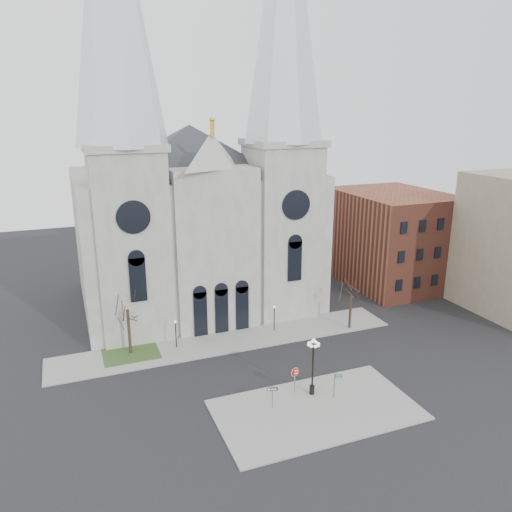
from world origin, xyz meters
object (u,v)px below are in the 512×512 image
object	(u,v)px
one_way_sign	(272,393)
globe_lamp	(313,360)
street_name_sign	(335,383)
stop_sign	(295,375)

from	to	relation	value
one_way_sign	globe_lamp	bearing A→B (deg)	25.87
globe_lamp	street_name_sign	bearing A→B (deg)	-36.21
stop_sign	one_way_sign	world-z (taller)	stop_sign
one_way_sign	street_name_sign	size ratio (longest dim) A/B	0.88
stop_sign	globe_lamp	xyz separation A→B (m)	(1.40, -0.88, 1.73)
stop_sign	globe_lamp	bearing A→B (deg)	-22.94
stop_sign	one_way_sign	distance (m)	3.39
one_way_sign	street_name_sign	world-z (taller)	street_name_sign
stop_sign	one_way_sign	xyz separation A→B (m)	(-2.96, -1.59, -0.39)
one_way_sign	stop_sign	bearing A→B (deg)	44.83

